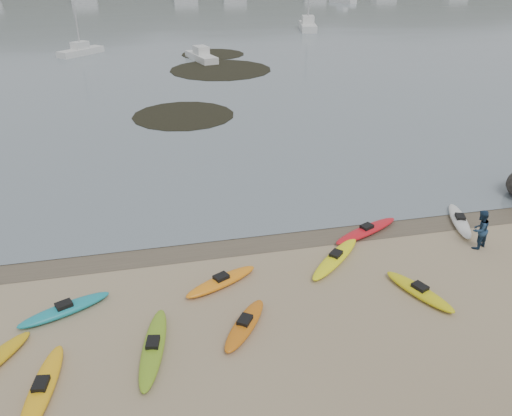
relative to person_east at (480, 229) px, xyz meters
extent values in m
plane|color=tan|center=(-9.28, 2.96, -0.90)|extent=(600.00, 600.00, 0.00)
plane|color=brown|center=(-9.28, 2.66, -0.90)|extent=(60.00, 60.00, 0.00)
ellipsoid|color=silver|center=(0.49, 2.08, -0.73)|extent=(1.85, 3.53, 0.34)
ellipsoid|color=red|center=(-4.24, 2.16, -0.73)|extent=(3.85, 2.28, 0.34)
ellipsoid|color=orange|center=(-11.40, -0.34, -0.73)|extent=(3.21, 2.08, 0.34)
ellipsoid|color=yellow|center=(-17.38, -4.52, -0.73)|extent=(1.25, 3.73, 0.34)
ellipsoid|color=#FFFD15|center=(-6.46, 0.27, -0.73)|extent=(3.31, 3.19, 0.34)
ellipsoid|color=yellow|center=(-4.18, -2.59, -0.73)|extent=(1.84, 3.16, 0.34)
ellipsoid|color=#7BA821|center=(-14.12, -3.47, -0.73)|extent=(1.39, 3.92, 0.34)
ellipsoid|color=teal|center=(-17.15, -0.81, -0.73)|extent=(3.31, 2.00, 0.34)
ellipsoid|color=orange|center=(-11.00, -3.03, -0.73)|extent=(2.25, 2.83, 0.34)
imported|color=navy|center=(0.00, 0.00, 0.00)|extent=(1.07, 0.96, 1.80)
cylinder|color=black|center=(-10.79, 22.72, -0.87)|extent=(8.06, 8.06, 0.04)
cylinder|color=black|center=(-5.22, 39.22, -0.87)|extent=(11.18, 11.18, 0.04)
cylinder|color=black|center=(-4.72, 48.64, -0.87)|extent=(7.94, 7.94, 0.04)
cube|color=silver|center=(-21.01, 51.93, -0.47)|extent=(5.54, 5.67, 0.87)
cube|color=silver|center=(-6.63, 44.88, -0.45)|extent=(3.34, 6.66, 0.90)
cube|color=silver|center=(13.92, 67.56, -0.30)|extent=(4.29, 8.90, 1.20)
cube|color=silver|center=(38.21, 113.76, -0.34)|extent=(4.96, 8.25, 1.12)
ellipsoid|color=#384235|center=(-54.28, 197.96, -18.90)|extent=(220.00, 120.00, 80.00)
ellipsoid|color=#384235|center=(25.72, 192.96, -16.20)|extent=(200.00, 110.00, 68.00)
ellipsoid|color=#384235|center=(110.72, 202.96, -18.00)|extent=(230.00, 130.00, 76.00)
camera|label=1|loc=(-13.54, -16.20, 10.68)|focal=35.00mm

